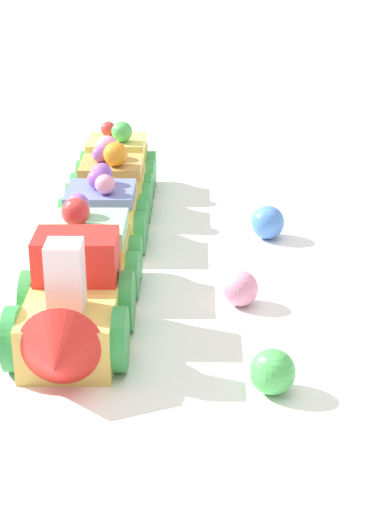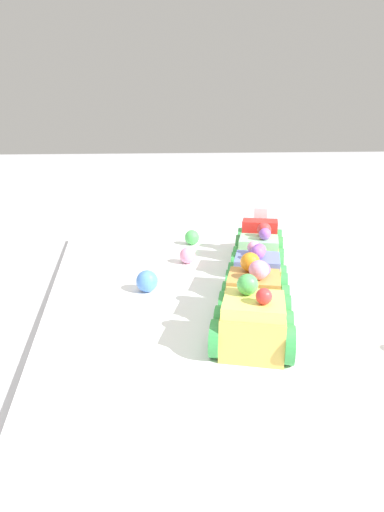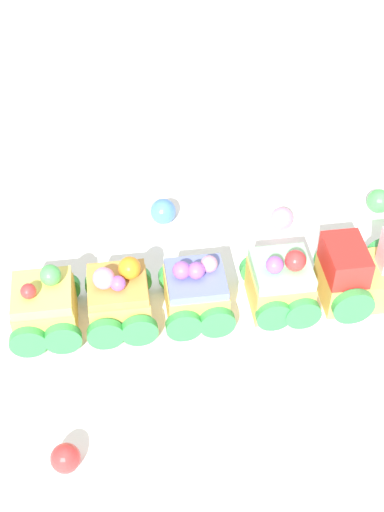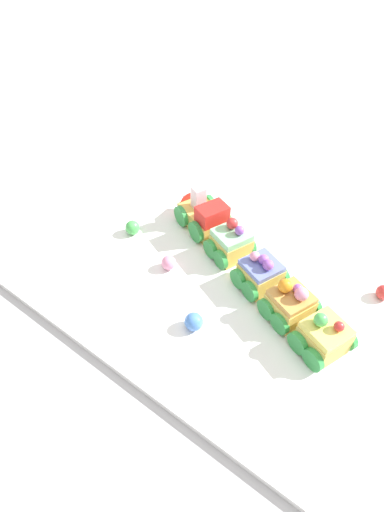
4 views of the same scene
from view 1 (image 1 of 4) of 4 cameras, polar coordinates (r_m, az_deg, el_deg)
ground_plane at (r=0.67m, az=-2.30°, el=-1.46°), size 10.00×10.00×0.00m
display_board at (r=0.66m, az=-2.31°, el=-0.99°), size 0.62×0.44×0.01m
cake_train_locomotive at (r=0.53m, az=-8.10°, el=-3.91°), size 0.13×0.10×0.08m
cake_car_mint at (r=0.62m, az=-6.90°, el=0.11°), size 0.09×0.09×0.07m
cake_car_blueberry at (r=0.69m, az=-6.05°, el=2.63°), size 0.09×0.09×0.07m
cake_car_caramel at (r=0.76m, az=-5.48°, el=4.61°), size 0.09×0.09×0.07m
cake_car_lemon at (r=0.82m, az=-5.01°, el=6.07°), size 0.09×0.09×0.07m
gumball_green at (r=0.49m, az=5.13°, el=-7.74°), size 0.03×0.03×0.03m
gumball_pink at (r=0.59m, az=3.26°, el=-2.18°), size 0.03×0.03×0.03m
gumball_blue at (r=0.71m, az=5.07°, el=2.25°), size 0.03×0.03×0.03m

